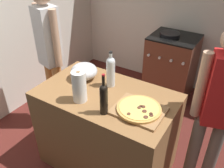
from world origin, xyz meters
TOP-DOWN VIEW (x-y plane):
  - ground_plane at (0.00, 1.27)m, footprint 3.82×3.14m
  - kitchen_wall_rear at (0.00, 2.59)m, footprint 3.82×0.10m
  - kitchen_wall_left at (-1.66, 1.27)m, footprint 0.10×3.14m
  - counter at (-0.04, 0.60)m, footprint 1.25×0.74m
  - cutting_board at (0.32, 0.53)m, footprint 0.40×0.32m
  - pizza at (0.32, 0.53)m, footprint 0.36×0.36m
  - mixing_bowl at (-0.36, 0.72)m, footprint 0.26×0.26m
  - paper_towel_roll at (-0.17, 0.41)m, footprint 0.12×0.12m
  - wine_bottle_green at (-0.08, 0.75)m, footprint 0.08×0.08m
  - wine_bottle_amber at (0.09, 0.37)m, footprint 0.06×0.06m
  - stove at (0.04, 2.19)m, footprint 0.63×0.59m
  - person_in_stripes at (-0.92, 0.83)m, footprint 0.39×0.25m
  - person_in_red at (0.84, 0.86)m, footprint 0.36×0.25m

SIDE VIEW (x-z plane):
  - ground_plane at x=0.00m, z-range -0.02..0.00m
  - counter at x=-0.04m, z-range 0.00..0.88m
  - stove at x=0.04m, z-range -0.02..0.94m
  - cutting_board at x=0.32m, z-range 0.88..0.90m
  - person_in_red at x=0.84m, z-range 0.11..1.70m
  - pizza at x=0.32m, z-range 0.90..0.93m
  - mixing_bowl at x=-0.36m, z-range 0.88..1.04m
  - person_in_stripes at x=-0.92m, z-range 0.14..1.84m
  - paper_towel_roll at x=-0.17m, z-range 0.88..1.16m
  - wine_bottle_amber at x=0.09m, z-range 0.85..1.21m
  - wine_bottle_green at x=-0.08m, z-range 0.87..1.21m
  - kitchen_wall_rear at x=0.00m, z-range 0.00..2.60m
  - kitchen_wall_left at x=-1.66m, z-range 0.00..2.60m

